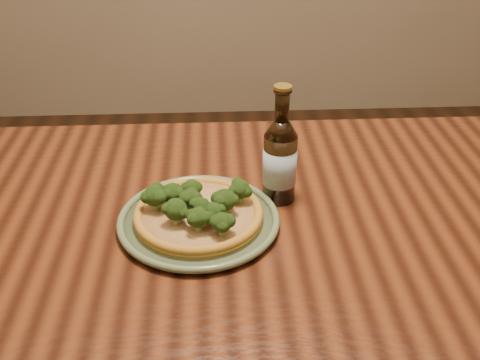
{
  "coord_description": "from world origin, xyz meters",
  "views": [
    {
      "loc": [
        -0.08,
        -0.74,
        1.37
      ],
      "look_at": [
        -0.04,
        0.15,
        0.82
      ],
      "focal_mm": 42.0,
      "sensor_mm": 36.0,
      "label": 1
    }
  ],
  "objects_px": {
    "plate": "(199,220)",
    "pizza": "(198,212)",
    "table": "(259,265)",
    "beer_bottle": "(280,159)"
  },
  "relations": [
    {
      "from": "plate",
      "to": "beer_bottle",
      "type": "height_order",
      "value": "beer_bottle"
    },
    {
      "from": "pizza",
      "to": "beer_bottle",
      "type": "height_order",
      "value": "beer_bottle"
    },
    {
      "from": "table",
      "to": "pizza",
      "type": "bearing_deg",
      "value": 174.93
    },
    {
      "from": "table",
      "to": "pizza",
      "type": "relative_size",
      "value": 6.66
    },
    {
      "from": "pizza",
      "to": "beer_bottle",
      "type": "xyz_separation_m",
      "value": [
        0.16,
        0.08,
        0.06
      ]
    },
    {
      "from": "table",
      "to": "beer_bottle",
      "type": "relative_size",
      "value": 6.66
    },
    {
      "from": "plate",
      "to": "pizza",
      "type": "bearing_deg",
      "value": -99.09
    },
    {
      "from": "table",
      "to": "pizza",
      "type": "xyz_separation_m",
      "value": [
        -0.11,
        0.01,
        0.12
      ]
    },
    {
      "from": "table",
      "to": "beer_bottle",
      "type": "bearing_deg",
      "value": 65.08
    },
    {
      "from": "table",
      "to": "plate",
      "type": "relative_size",
      "value": 5.29
    }
  ]
}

